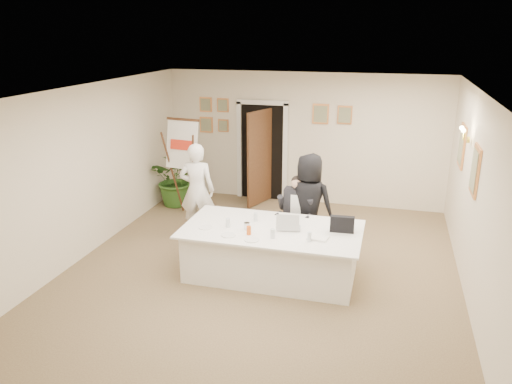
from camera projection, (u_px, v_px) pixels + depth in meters
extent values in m
plane|color=brown|center=(262.00, 270.00, 7.90)|extent=(7.00, 7.00, 0.00)
cube|color=white|center=(263.00, 91.00, 7.03)|extent=(6.00, 7.00, 0.02)
cube|color=white|center=(303.00, 139.00, 10.67)|extent=(6.00, 0.10, 2.80)
cube|color=white|center=(159.00, 304.00, 4.26)|extent=(6.00, 0.10, 2.80)
cube|color=white|center=(86.00, 171.00, 8.22)|extent=(0.10, 7.00, 2.80)
cube|color=white|center=(477.00, 203.00, 6.71)|extent=(0.10, 7.00, 2.80)
cube|color=black|center=(262.00, 152.00, 10.98)|extent=(0.92, 0.06, 2.10)
cube|color=white|center=(239.00, 151.00, 11.08)|extent=(0.10, 0.06, 2.20)
cube|color=white|center=(285.00, 154.00, 10.82)|extent=(0.10, 0.06, 2.20)
cube|color=#3B2112|center=(260.00, 158.00, 10.59)|extent=(0.33, 0.81, 2.02)
cube|color=white|center=(272.00, 252.00, 7.64)|extent=(2.51, 1.25, 0.75)
cube|color=white|center=(272.00, 229.00, 7.52)|extent=(2.69, 1.43, 0.03)
cube|color=white|center=(183.00, 145.00, 9.82)|extent=(0.69, 0.28, 0.95)
imported|color=white|center=(197.00, 190.00, 8.99)|extent=(0.69, 0.52, 1.74)
imported|color=black|center=(309.00, 204.00, 8.32)|extent=(0.92, 0.68, 1.72)
imported|color=#2B571D|center=(177.00, 179.00, 10.64)|extent=(1.10, 0.97, 1.17)
cube|color=black|center=(342.00, 224.00, 7.34)|extent=(0.36, 0.12, 0.25)
cube|color=white|center=(318.00, 238.00, 7.13)|extent=(0.31, 0.24, 0.03)
cylinder|color=white|center=(205.00, 227.00, 7.53)|extent=(0.23, 0.23, 0.01)
cylinder|color=white|center=(228.00, 235.00, 7.25)|extent=(0.26, 0.26, 0.01)
cylinder|color=white|center=(252.00, 240.00, 7.09)|extent=(0.24, 0.24, 0.01)
cylinder|color=silver|center=(228.00, 223.00, 7.54)|extent=(0.07, 0.07, 0.14)
cylinder|color=silver|center=(273.00, 234.00, 7.14)|extent=(0.08, 0.08, 0.14)
cylinder|color=silver|center=(309.00, 237.00, 7.03)|extent=(0.07, 0.07, 0.14)
cylinder|color=silver|center=(256.00, 217.00, 7.77)|extent=(0.08, 0.08, 0.14)
cylinder|color=#D65312|center=(249.00, 230.00, 7.27)|extent=(0.08, 0.08, 0.13)
cylinder|color=silver|center=(247.00, 226.00, 7.45)|extent=(0.09, 0.09, 0.11)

